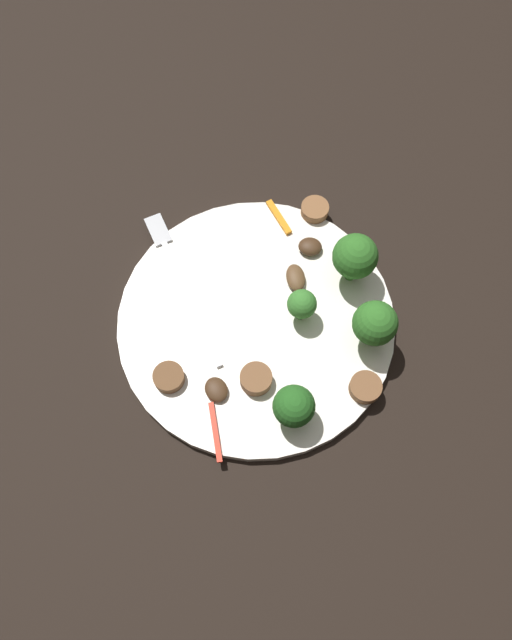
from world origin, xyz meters
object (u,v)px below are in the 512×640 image
mushroom_0 (216,390)px  broccoli_floret_0 (375,324)px  pepper_strip_0 (215,432)px  broccoli_floret_3 (302,305)px  sausage_slice_2 (256,379)px  mushroom_1 (296,278)px  pepper_strip_1 (279,217)px  mushroom_2 (310,247)px  broccoli_floret_1 (289,408)px  fork (179,276)px  plate (256,322)px  sausage_slice_3 (169,377)px  sausage_slice_0 (315,209)px  broccoli_floret_2 (355,257)px  sausage_slice_1 (365,387)px

mushroom_0 → broccoli_floret_0: bearing=-89.4°
broccoli_floret_0 → pepper_strip_0: broccoli_floret_0 is taller
broccoli_floret_3 → sausage_slice_2: broccoli_floret_3 is taller
mushroom_1 → pepper_strip_1: mushroom_1 is taller
mushroom_2 → pepper_strip_1: bearing=20.9°
broccoli_floret_1 → fork: bearing=17.2°
plate → sausage_slice_3: (-0.03, 0.10, 0.01)m
sausage_slice_0 → pepper_strip_0: sausage_slice_0 is taller
mushroom_0 → mushroom_1: 0.14m
pepper_strip_0 → broccoli_floret_3: bearing=-53.9°
broccoli_floret_2 → pepper_strip_0: broccoli_floret_2 is taller
broccoli_floret_0 → sausage_slice_2: size_ratio=1.99×
broccoli_floret_0 → sausage_slice_0: broccoli_floret_0 is taller
sausage_slice_1 → mushroom_0: size_ratio=1.20×
broccoli_floret_1 → mushroom_1: bearing=-23.5°
fork → sausage_slice_2: bearing=-169.1°
broccoli_floret_2 → broccoli_floret_1: bearing=136.5°
sausage_slice_2 → pepper_strip_0: size_ratio=0.54×
plate → broccoli_floret_3: bearing=-103.1°
mushroom_1 → sausage_slice_1: bearing=-170.7°
pepper_strip_1 → sausage_slice_1: bearing=-176.6°
sausage_slice_1 → mushroom_1: same height
fork → broccoli_floret_2: size_ratio=2.90×
broccoli_floret_1 → sausage_slice_1: (0.00, -0.08, -0.02)m
sausage_slice_1 → pepper_strip_0: bearing=87.3°
mushroom_1 → pepper_strip_0: (-0.12, 0.12, -0.00)m
sausage_slice_0 → sausage_slice_2: (-0.15, 0.12, 0.00)m
sausage_slice_3 → mushroom_1: (0.06, -0.15, -0.00)m
sausage_slice_3 → mushroom_1: same height
fork → sausage_slice_3: sausage_slice_3 is taller
plate → broccoli_floret_2: broccoli_floret_2 is taller
broccoli_floret_1 → mushroom_2: 0.18m
broccoli_floret_1 → broccoli_floret_2: size_ratio=0.80×
broccoli_floret_3 → sausage_slice_1: 0.10m
pepper_strip_0 → pepper_strip_1: same height
broccoli_floret_2 → mushroom_0: (-0.07, 0.16, -0.03)m
broccoli_floret_1 → broccoli_floret_2: broccoli_floret_2 is taller
fork → broccoli_floret_2: bearing=-113.9°
sausage_slice_0 → mushroom_2: (-0.04, 0.02, 0.00)m
mushroom_0 → pepper_strip_0: size_ratio=0.45×
mushroom_0 → mushroom_2: size_ratio=1.05×
broccoli_floret_3 → sausage_slice_3: 0.14m
sausage_slice_1 → sausage_slice_2: 0.10m
broccoli_floret_1 → sausage_slice_3: size_ratio=1.70×
sausage_slice_3 → pepper_strip_0: 0.07m
plate → sausage_slice_1: sausage_slice_1 is taller
broccoli_floret_2 → sausage_slice_3: bearing=102.5°
mushroom_1 → mushroom_2: (0.03, -0.03, 0.00)m
broccoli_floret_3 → sausage_slice_0: (0.10, -0.06, -0.02)m
plate → pepper_strip_1: pepper_strip_1 is taller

